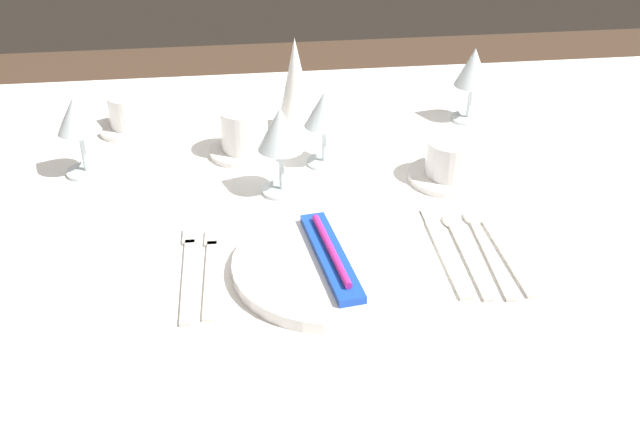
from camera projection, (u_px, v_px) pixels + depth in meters
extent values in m
cube|color=white|center=(335.00, 198.00, 1.21)|extent=(1.80, 1.10, 0.04)
cube|color=white|center=(302.00, 122.00, 1.73)|extent=(1.80, 0.01, 0.18)
cylinder|color=brown|center=(616.00, 215.00, 1.86)|extent=(0.07, 0.07, 0.70)
cylinder|color=white|center=(331.00, 265.00, 1.00)|extent=(0.27, 0.27, 0.02)
cube|color=blue|center=(331.00, 256.00, 0.99)|extent=(0.06, 0.21, 0.01)
cylinder|color=#CC268C|center=(331.00, 249.00, 0.98)|extent=(0.03, 0.17, 0.01)
cube|color=beige|center=(210.00, 279.00, 0.98)|extent=(0.02, 0.18, 0.00)
cube|color=beige|center=(212.00, 238.00, 1.06)|extent=(0.02, 0.04, 0.00)
cube|color=beige|center=(188.00, 280.00, 0.98)|extent=(0.02, 0.19, 0.00)
cube|color=beige|center=(190.00, 236.00, 1.07)|extent=(0.02, 0.04, 0.00)
cube|color=beige|center=(447.00, 258.00, 1.02)|extent=(0.02, 0.19, 0.00)
cube|color=beige|center=(429.00, 219.00, 1.11)|extent=(0.02, 0.06, 0.00)
cube|color=beige|center=(470.00, 260.00, 1.02)|extent=(0.02, 0.18, 0.00)
ellipsoid|color=beige|center=(451.00, 221.00, 1.10)|extent=(0.03, 0.04, 0.01)
cube|color=beige|center=(491.00, 258.00, 1.02)|extent=(0.02, 0.19, 0.00)
ellipsoid|color=beige|center=(472.00, 218.00, 1.11)|extent=(0.03, 0.04, 0.01)
cube|color=beige|center=(507.00, 257.00, 1.02)|extent=(0.02, 0.19, 0.00)
ellipsoid|color=beige|center=(483.00, 218.00, 1.11)|extent=(0.03, 0.04, 0.01)
cylinder|color=white|center=(245.00, 151.00, 1.30)|extent=(0.13, 0.13, 0.01)
cylinder|color=white|center=(244.00, 129.00, 1.28)|extent=(0.08, 0.08, 0.07)
torus|color=white|center=(268.00, 126.00, 1.28)|extent=(0.05, 0.01, 0.05)
cylinder|color=white|center=(450.00, 176.00, 1.22)|extent=(0.14, 0.14, 0.01)
cylinder|color=white|center=(452.00, 157.00, 1.20)|extent=(0.09, 0.09, 0.06)
torus|color=white|center=(478.00, 154.00, 1.21)|extent=(0.04, 0.01, 0.04)
cylinder|color=white|center=(133.00, 127.00, 1.39)|extent=(0.13, 0.13, 0.01)
cylinder|color=white|center=(130.00, 110.00, 1.37)|extent=(0.08, 0.08, 0.06)
torus|color=white|center=(152.00, 108.00, 1.37)|extent=(0.04, 0.01, 0.04)
cylinder|color=silver|center=(282.00, 190.00, 1.19)|extent=(0.07, 0.07, 0.01)
cylinder|color=silver|center=(282.00, 168.00, 1.17)|extent=(0.01, 0.01, 0.07)
cone|color=silver|center=(280.00, 128.00, 1.13)|extent=(0.07, 0.07, 0.07)
cylinder|color=silver|center=(468.00, 118.00, 1.43)|extent=(0.07, 0.07, 0.01)
cylinder|color=silver|center=(470.00, 101.00, 1.41)|extent=(0.01, 0.01, 0.07)
cone|color=silver|center=(474.00, 67.00, 1.38)|extent=(0.07, 0.07, 0.07)
cylinder|color=silver|center=(87.00, 171.00, 1.24)|extent=(0.07, 0.07, 0.01)
cylinder|color=silver|center=(83.00, 151.00, 1.22)|extent=(0.01, 0.01, 0.07)
cone|color=silver|center=(76.00, 114.00, 1.18)|extent=(0.07, 0.07, 0.06)
cylinder|color=silver|center=(324.00, 162.00, 1.27)|extent=(0.06, 0.06, 0.01)
cylinder|color=silver|center=(324.00, 143.00, 1.25)|extent=(0.01, 0.01, 0.07)
cone|color=silver|center=(324.00, 109.00, 1.22)|extent=(0.07, 0.07, 0.06)
cone|color=white|center=(295.00, 84.00, 1.35)|extent=(0.07, 0.07, 0.18)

